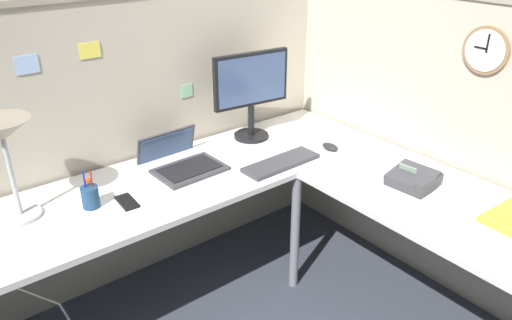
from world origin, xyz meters
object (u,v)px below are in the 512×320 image
at_px(keyboard, 281,163).
at_px(computer_mouse, 330,147).
at_px(wall_clock, 486,50).
at_px(office_phone, 414,180).
at_px(book_stack, 512,221).
at_px(monitor, 251,89).
at_px(desk_lamp_dome, 3,139).
at_px(laptop, 179,161).
at_px(pen_cup, 90,196).
at_px(cell_phone, 127,202).

height_order(keyboard, computer_mouse, computer_mouse).
distance_m(keyboard, wall_clock, 1.10).
distance_m(office_phone, wall_clock, 0.67).
bearing_deg(book_stack, office_phone, 94.56).
relative_size(monitor, desk_lamp_dome, 1.12).
bearing_deg(wall_clock, book_stack, -126.80).
relative_size(keyboard, wall_clock, 1.95).
bearing_deg(laptop, keyboard, -38.31).
bearing_deg(book_stack, laptop, 120.36).
xyz_separation_m(pen_cup, wall_clock, (1.61, -0.82, 0.56)).
xyz_separation_m(laptop, pen_cup, (-0.52, -0.12, 0.03)).
height_order(cell_phone, wall_clock, wall_clock).
distance_m(laptop, cell_phone, 0.43).
bearing_deg(pen_cup, keyboard, -12.38).
bearing_deg(wall_clock, cell_phone, 152.88).
bearing_deg(computer_mouse, laptop, 155.02).
height_order(computer_mouse, office_phone, office_phone).
bearing_deg(monitor, computer_mouse, -59.35).
relative_size(monitor, book_stack, 1.60).
bearing_deg(pen_cup, cell_phone, -25.26).
distance_m(laptop, desk_lamp_dome, 0.86).
bearing_deg(office_phone, monitor, 104.34).
bearing_deg(keyboard, pen_cup, 166.31).
bearing_deg(computer_mouse, book_stack, -87.71).
bearing_deg(laptop, cell_phone, -154.05).
bearing_deg(laptop, book_stack, -59.64).
height_order(keyboard, cell_phone, keyboard).
bearing_deg(keyboard, cell_phone, 168.70).
bearing_deg(computer_mouse, monitor, 120.65).
xyz_separation_m(computer_mouse, office_phone, (0.00, -0.54, 0.02)).
bearing_deg(keyboard, wall_clock, -43.45).
bearing_deg(cell_phone, laptop, 29.24).
bearing_deg(pen_cup, monitor, 9.54).
distance_m(computer_mouse, wall_clock, 0.91).
distance_m(pen_cup, cell_phone, 0.16).
xyz_separation_m(computer_mouse, wall_clock, (0.34, -0.59, 0.60)).
xyz_separation_m(computer_mouse, desk_lamp_dome, (-1.54, 0.34, 0.35)).
relative_size(pen_cup, cell_phone, 1.25).
bearing_deg(cell_phone, monitor, 18.18).
height_order(keyboard, desk_lamp_dome, desk_lamp_dome).
bearing_deg(monitor, wall_clock, -59.67).
distance_m(monitor, pen_cup, 1.07).
distance_m(pen_cup, office_phone, 1.49).
xyz_separation_m(desk_lamp_dome, book_stack, (1.58, -1.34, -0.34)).
distance_m(monitor, office_phone, 1.01).
xyz_separation_m(laptop, book_stack, (0.79, -1.35, -0.00)).
bearing_deg(monitor, laptop, -174.24).
bearing_deg(laptop, office_phone, -49.82).
distance_m(cell_phone, wall_clock, 1.77).
xyz_separation_m(computer_mouse, pen_cup, (-1.27, 0.23, 0.04)).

